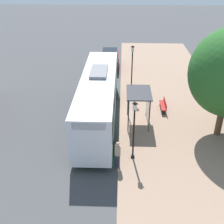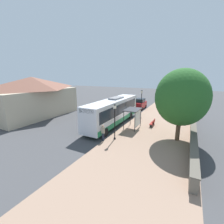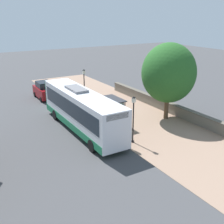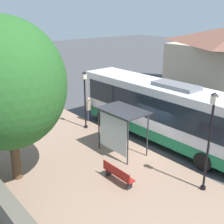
{
  "view_description": "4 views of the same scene",
  "coord_description": "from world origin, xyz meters",
  "px_view_note": "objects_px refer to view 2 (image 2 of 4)",
  "views": [
    {
      "loc": [
        -0.13,
        19.29,
        11.17
      ],
      "look_at": [
        0.54,
        1.76,
        1.46
      ],
      "focal_mm": 45.0,
      "sensor_mm": 36.0,
      "label": 1
    },
    {
      "loc": [
        -7.71,
        18.82,
        6.94
      ],
      "look_at": [
        1.16,
        1.74,
        2.14
      ],
      "focal_mm": 24.0,
      "sensor_mm": 36.0,
      "label": 2
    },
    {
      "loc": [
        11.41,
        22.37,
        10.12
      ],
      "look_at": [
        0.13,
        3.43,
        2.37
      ],
      "focal_mm": 45.0,
      "sensor_mm": 36.0,
      "label": 3
    },
    {
      "loc": [
        -11.18,
        -9.83,
        7.68
      ],
      "look_at": [
        -0.01,
        3.31,
        1.45
      ],
      "focal_mm": 45.0,
      "sensor_mm": 36.0,
      "label": 4
    }
  ],
  "objects_px": {
    "bus_shelter": "(134,113)",
    "shade_tree": "(182,98)",
    "parked_car_behind_bus": "(140,104)",
    "pedestrian": "(103,131)",
    "bus": "(113,111)",
    "street_lamp_near": "(141,102)",
    "bench": "(153,123)",
    "street_lamp_far": "(115,119)"
  },
  "relations": [
    {
      "from": "pedestrian",
      "to": "shade_tree",
      "type": "relative_size",
      "value": 0.24
    },
    {
      "from": "bus",
      "to": "bench",
      "type": "height_order",
      "value": "bus"
    },
    {
      "from": "bus",
      "to": "street_lamp_far",
      "type": "distance_m",
      "value": 5.22
    },
    {
      "from": "pedestrian",
      "to": "shade_tree",
      "type": "height_order",
      "value": "shade_tree"
    },
    {
      "from": "pedestrian",
      "to": "street_lamp_near",
      "type": "height_order",
      "value": "street_lamp_near"
    },
    {
      "from": "parked_car_behind_bus",
      "to": "shade_tree",
      "type": "bearing_deg",
      "value": 121.96
    },
    {
      "from": "street_lamp_near",
      "to": "shade_tree",
      "type": "relative_size",
      "value": 0.61
    },
    {
      "from": "street_lamp_far",
      "to": "parked_car_behind_bus",
      "type": "xyz_separation_m",
      "value": [
        2.17,
        -16.24,
        -1.35
      ]
    },
    {
      "from": "bus",
      "to": "pedestrian",
      "type": "relative_size",
      "value": 6.84
    },
    {
      "from": "pedestrian",
      "to": "parked_car_behind_bus",
      "type": "height_order",
      "value": "parked_car_behind_bus"
    },
    {
      "from": "bus",
      "to": "shade_tree",
      "type": "relative_size",
      "value": 1.62
    },
    {
      "from": "bus",
      "to": "shade_tree",
      "type": "xyz_separation_m",
      "value": [
        -8.63,
        1.63,
        2.72
      ]
    },
    {
      "from": "bus_shelter",
      "to": "parked_car_behind_bus",
      "type": "bearing_deg",
      "value": -76.76
    },
    {
      "from": "bus_shelter",
      "to": "shade_tree",
      "type": "height_order",
      "value": "shade_tree"
    },
    {
      "from": "bus_shelter",
      "to": "shade_tree",
      "type": "bearing_deg",
      "value": 166.14
    },
    {
      "from": "street_lamp_near",
      "to": "bench",
      "type": "bearing_deg",
      "value": 131.68
    },
    {
      "from": "shade_tree",
      "to": "parked_car_behind_bus",
      "type": "distance_m",
      "value": 16.11
    },
    {
      "from": "shade_tree",
      "to": "parked_car_behind_bus",
      "type": "xyz_separation_m",
      "value": [
        8.31,
        -13.31,
        -3.66
      ]
    },
    {
      "from": "street_lamp_near",
      "to": "street_lamp_far",
      "type": "height_order",
      "value": "street_lamp_near"
    },
    {
      "from": "bus_shelter",
      "to": "pedestrian",
      "type": "bearing_deg",
      "value": 73.06
    },
    {
      "from": "bus_shelter",
      "to": "parked_car_behind_bus",
      "type": "height_order",
      "value": "bus_shelter"
    },
    {
      "from": "pedestrian",
      "to": "parked_car_behind_bus",
      "type": "relative_size",
      "value": 0.45
    },
    {
      "from": "bus",
      "to": "street_lamp_far",
      "type": "bearing_deg",
      "value": 118.66
    },
    {
      "from": "parked_car_behind_bus",
      "to": "pedestrian",
      "type": "bearing_deg",
      "value": 94.09
    },
    {
      "from": "street_lamp_near",
      "to": "parked_car_behind_bus",
      "type": "height_order",
      "value": "street_lamp_near"
    },
    {
      "from": "bus",
      "to": "parked_car_behind_bus",
      "type": "bearing_deg",
      "value": -91.59
    },
    {
      "from": "bus_shelter",
      "to": "pedestrian",
      "type": "height_order",
      "value": "bus_shelter"
    },
    {
      "from": "pedestrian",
      "to": "street_lamp_near",
      "type": "xyz_separation_m",
      "value": [
        -1.04,
        -10.24,
        1.65
      ]
    },
    {
      "from": "bench",
      "to": "shade_tree",
      "type": "bearing_deg",
      "value": 134.73
    },
    {
      "from": "street_lamp_near",
      "to": "street_lamp_far",
      "type": "bearing_deg",
      "value": 89.4
    },
    {
      "from": "bench",
      "to": "parked_car_behind_bus",
      "type": "xyz_separation_m",
      "value": [
        4.87,
        -9.84,
        0.54
      ]
    },
    {
      "from": "shade_tree",
      "to": "street_lamp_near",
      "type": "bearing_deg",
      "value": -46.63
    },
    {
      "from": "bus",
      "to": "parked_car_behind_bus",
      "type": "relative_size",
      "value": 3.04
    },
    {
      "from": "street_lamp_near",
      "to": "parked_car_behind_bus",
      "type": "distance_m",
      "value": 7.48
    },
    {
      "from": "bench",
      "to": "shade_tree",
      "type": "relative_size",
      "value": 0.24
    },
    {
      "from": "bus",
      "to": "street_lamp_near",
      "type": "relative_size",
      "value": 2.68
    },
    {
      "from": "shade_tree",
      "to": "bus",
      "type": "bearing_deg",
      "value": -10.72
    },
    {
      "from": "shade_tree",
      "to": "bus_shelter",
      "type": "bearing_deg",
      "value": -13.86
    },
    {
      "from": "street_lamp_far",
      "to": "pedestrian",
      "type": "bearing_deg",
      "value": 44.21
    },
    {
      "from": "bus_shelter",
      "to": "street_lamp_far",
      "type": "xyz_separation_m",
      "value": [
        0.64,
        4.29,
        0.22
      ]
    },
    {
      "from": "street_lamp_far",
      "to": "parked_car_behind_bus",
      "type": "height_order",
      "value": "street_lamp_far"
    },
    {
      "from": "street_lamp_near",
      "to": "pedestrian",
      "type": "bearing_deg",
      "value": 84.2
    }
  ]
}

